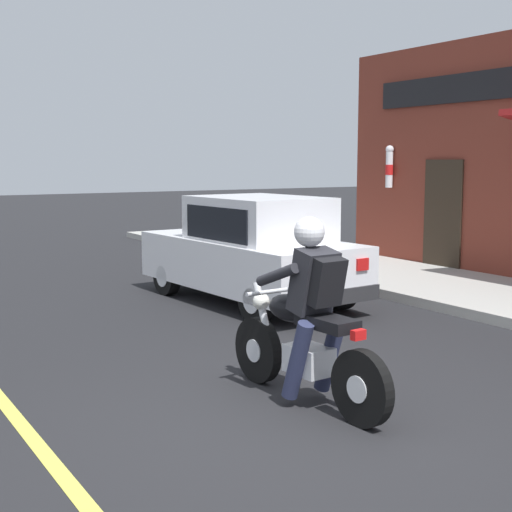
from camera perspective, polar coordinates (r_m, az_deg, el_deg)
ground_plane at (r=5.72m, az=3.31°, el=-13.72°), size 80.00×80.00×0.00m
sidewalk_curb at (r=11.46m, az=17.17°, el=-2.82°), size 2.60×22.00×0.14m
motorcycle_with_rider at (r=6.14m, az=4.12°, el=-5.63°), size 0.58×2.02×1.62m
car_hatchback at (r=10.43m, az=-0.38°, el=0.39°), size 1.87×3.87×1.57m
fire_hydrant at (r=13.61m, az=4.06°, el=1.25°), size 0.36×0.24×0.88m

